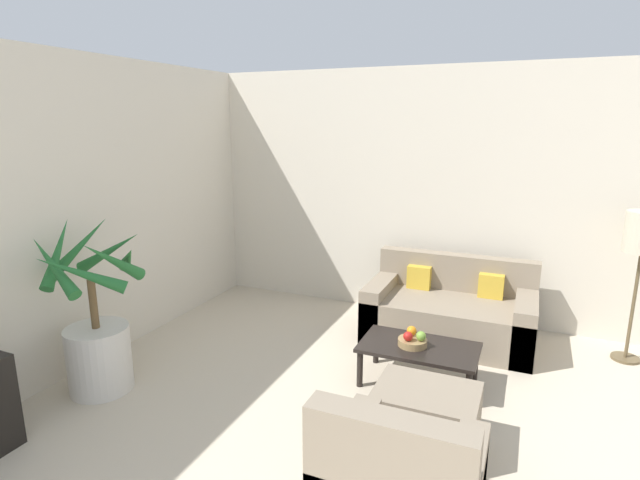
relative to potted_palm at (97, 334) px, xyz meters
name	(u,v)px	position (x,y,z in m)	size (l,w,h in m)	color
wall_back	(531,201)	(3.08, 2.72, 0.87)	(8.62, 0.06, 2.70)	beige
wall_left	(3,231)	(-0.46, -0.32, 0.87)	(0.06, 7.63, 2.70)	beige
potted_palm	(97,334)	(0.00, 0.00, 0.00)	(0.82, 0.90, 1.41)	beige
sofa_loveseat	(449,313)	(2.44, 2.12, -0.21)	(1.60, 0.87, 0.79)	gray
coffee_table	(419,351)	(2.35, 1.10, -0.18)	(0.95, 0.54, 0.34)	black
fruit_bowl	(412,342)	(2.30, 1.08, -0.11)	(0.24, 0.24, 0.06)	#997A4C
apple_red	(408,336)	(2.27, 1.03, -0.04)	(0.08, 0.08, 0.08)	red
apple_green	(421,336)	(2.37, 1.07, -0.04)	(0.08, 0.08, 0.08)	olive
orange_fruit	(412,331)	(2.27, 1.15, -0.04)	(0.08, 0.08, 0.08)	orange
ottoman	(426,418)	(2.57, 0.31, -0.28)	(0.67, 0.51, 0.41)	gray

